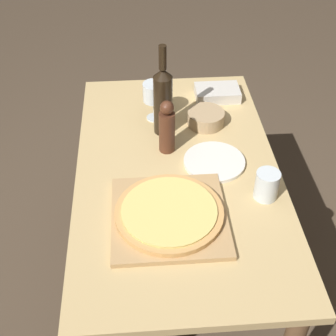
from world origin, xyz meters
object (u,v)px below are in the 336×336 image
(pizza, at_px, (169,212))
(wine_bottle, at_px, (163,100))
(small_bowl, at_px, (206,118))
(wine_glass, at_px, (154,93))
(pepper_mill, at_px, (167,128))

(pizza, distance_m, wine_bottle, 0.48)
(small_bowl, bearing_deg, wine_glass, 165.07)
(pizza, bearing_deg, wine_glass, 91.82)
(wine_bottle, bearing_deg, wine_glass, 108.56)
(wine_bottle, bearing_deg, pizza, -91.50)
(wine_bottle, bearing_deg, small_bowl, 11.54)
(pepper_mill, distance_m, small_bowl, 0.24)
(wine_bottle, xyz_separation_m, small_bowl, (0.17, 0.03, -0.12))
(small_bowl, bearing_deg, wine_bottle, -168.46)
(pepper_mill, relative_size, small_bowl, 1.45)
(wine_bottle, xyz_separation_m, pepper_mill, (0.01, -0.12, -0.04))
(wine_glass, bearing_deg, pizza, -88.18)
(pizza, height_order, small_bowl, small_bowl)
(pepper_mill, distance_m, wine_glass, 0.21)
(pizza, relative_size, pepper_mill, 1.62)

